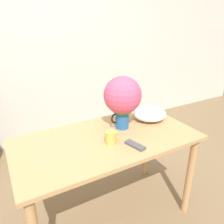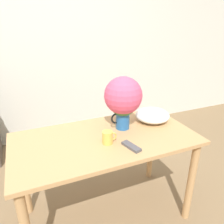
% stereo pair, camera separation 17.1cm
% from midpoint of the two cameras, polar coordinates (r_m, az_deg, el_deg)
% --- Properties ---
extents(wall_back, '(8.00, 0.05, 2.60)m').
position_cam_midpoint_polar(wall_back, '(3.06, -20.13, 15.72)').
color(wall_back, silver).
rests_on(wall_back, ground_plane).
extents(table, '(1.39, 0.73, 0.79)m').
position_cam_midpoint_polar(table, '(1.73, -4.18, -10.17)').
color(table, tan).
rests_on(table, ground_plane).
extents(flower_vase, '(0.30, 0.30, 0.43)m').
position_cam_midpoint_polar(flower_vase, '(1.72, -0.09, 3.53)').
color(flower_vase, '#235B9E').
rests_on(flower_vase, table).
extents(coffee_mug, '(0.11, 0.08, 0.10)m').
position_cam_midpoint_polar(coffee_mug, '(1.57, -3.41, -6.76)').
color(coffee_mug, gold).
rests_on(coffee_mug, table).
extents(white_bowl, '(0.30, 0.30, 0.11)m').
position_cam_midpoint_polar(white_bowl, '(1.96, 7.28, -0.43)').
color(white_bowl, white).
rests_on(white_bowl, table).
extents(remote_control, '(0.09, 0.17, 0.02)m').
position_cam_midpoint_polar(remote_control, '(1.55, 2.89, -8.75)').
color(remote_control, '#4C4C51').
rests_on(remote_control, table).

